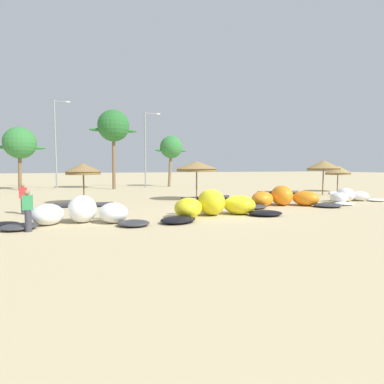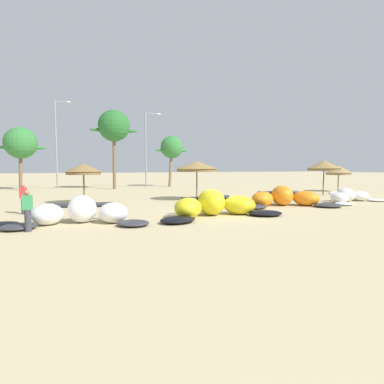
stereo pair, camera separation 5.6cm
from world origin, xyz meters
name	(u,v)px [view 2 (the right image)]	position (x,y,z in m)	size (l,w,h in m)	color
ground_plane	(218,212)	(0.00, 0.00, 0.00)	(260.00, 260.00, 0.00)	#C6B284
kite_left	(81,213)	(-7.10, -0.86, 0.47)	(6.07, 3.42, 1.23)	#333338
kite_left_of_center	(214,206)	(-0.73, -1.07, 0.52)	(6.90, 3.33, 1.35)	black
kite_center	(284,198)	(5.20, 0.98, 0.49)	(6.66, 3.94, 1.29)	#333338
kite_right_of_center	(350,197)	(11.08, 1.20, 0.38)	(5.69, 3.19, 0.99)	white
beach_umbrella_near_van	(83,169)	(-6.59, 6.97, 2.36)	(2.38, 2.38, 2.74)	brown
beach_umbrella_middle	(197,166)	(1.42, 6.42, 2.54)	(3.15, 3.15, 2.93)	brown
beach_umbrella_near_palms	(324,165)	(13.55, 6.20, 2.63)	(2.89, 2.89, 3.09)	brown
beach_umbrella_outermost	(339,170)	(17.98, 8.72, 2.17)	(2.55, 2.55, 2.63)	brown
person_near_kites	(28,211)	(-9.06, -1.87, 0.82)	(0.36, 0.24, 1.62)	#383842
person_by_umbrellas	(23,199)	(-9.80, 3.24, 0.82)	(0.36, 0.24, 1.62)	#383842
palm_left	(21,143)	(-12.23, 23.27, 5.05)	(5.09, 3.39, 6.80)	brown
palm_left_of_gap	(114,126)	(-2.64, 20.73, 7.01)	(5.25, 3.50, 8.84)	brown
palm_center_left	(172,148)	(4.82, 22.92, 4.94)	(4.25, 2.83, 6.45)	#7F6647
lamppost_west	(57,140)	(-8.59, 24.41, 5.64)	(1.85, 0.24, 10.17)	gray
lamppost_west_center	(147,145)	(1.58, 22.69, 5.16)	(2.07, 0.24, 9.18)	gray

